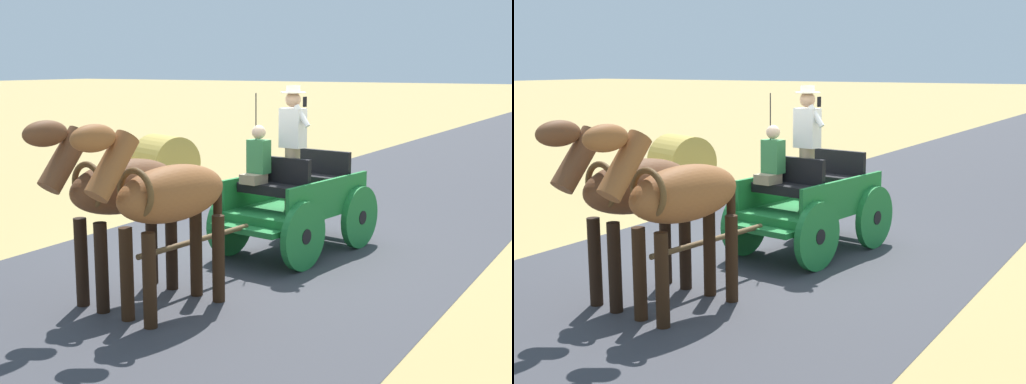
% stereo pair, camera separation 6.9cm
% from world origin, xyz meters
% --- Properties ---
extents(ground_plane, '(200.00, 200.00, 0.00)m').
position_xyz_m(ground_plane, '(0.00, 0.00, 0.00)').
color(ground_plane, tan).
extents(road_surface, '(6.13, 160.00, 0.01)m').
position_xyz_m(road_surface, '(0.00, 0.00, 0.00)').
color(road_surface, '#38383D').
rests_on(road_surface, ground).
extents(horse_drawn_carriage, '(1.71, 4.51, 2.50)m').
position_xyz_m(horse_drawn_carriage, '(-0.36, -0.08, 0.82)').
color(horse_drawn_carriage, '#1E7233').
rests_on(horse_drawn_carriage, ground).
extents(horse_near_side, '(0.79, 2.15, 2.21)m').
position_xyz_m(horse_near_side, '(-0.35, 2.97, 1.32)').
color(horse_near_side, brown).
rests_on(horse_near_side, ground).
extents(horse_off_side, '(0.79, 2.15, 2.21)m').
position_xyz_m(horse_off_side, '(0.42, 2.87, 1.32)').
color(horse_off_side, brown).
rests_on(horse_off_side, ground).
extents(hay_bale, '(1.45, 1.51, 1.20)m').
position_xyz_m(hay_bale, '(4.81, -3.67, 0.60)').
color(hay_bale, gold).
rests_on(hay_bale, ground).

